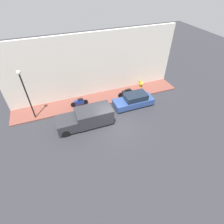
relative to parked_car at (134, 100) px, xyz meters
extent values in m
plane|color=#2D2D33|center=(-1.96, 3.03, -0.66)|extent=(60.00, 60.00, 0.00)
cube|color=brown|center=(2.27, 3.03, -0.60)|extent=(2.34, 18.03, 0.12)
cube|color=silver|center=(3.59, 3.03, 2.69)|extent=(0.30, 18.03, 6.69)
cube|color=#2D4784|center=(0.00, 0.06, -0.17)|extent=(1.62, 4.13, 0.64)
cube|color=#192333|center=(0.00, -0.15, 0.44)|extent=(1.42, 2.27, 0.58)
cylinder|color=black|center=(-0.69, 1.67, -0.35)|extent=(0.20, 0.61, 0.61)
cylinder|color=black|center=(0.69, 1.67, -0.35)|extent=(0.20, 0.61, 0.61)
cylinder|color=black|center=(-0.69, -1.55, -0.35)|extent=(0.20, 0.61, 0.61)
cylinder|color=black|center=(0.69, -1.55, -0.35)|extent=(0.20, 0.61, 0.61)
cube|color=#2D2D33|center=(-1.06, 4.57, 0.24)|extent=(1.89, 3.24, 1.41)
cube|color=#2D2D33|center=(-1.06, 7.06, 0.03)|extent=(1.79, 1.74, 0.99)
cube|color=#192333|center=(-1.06, 7.32, 0.30)|extent=(1.61, 0.96, 0.39)
cylinder|color=black|center=(-1.88, 7.33, -0.31)|extent=(0.22, 0.70, 0.70)
cylinder|color=black|center=(-0.25, 7.33, -0.31)|extent=(0.22, 0.70, 0.70)
cylinder|color=black|center=(-1.88, 3.55, -0.31)|extent=(0.22, 0.70, 0.70)
cylinder|color=black|center=(-0.25, 3.55, -0.31)|extent=(0.22, 0.70, 0.70)
cube|color=navy|center=(1.83, 5.32, -0.08)|extent=(0.30, 0.96, 0.46)
cube|color=black|center=(1.83, 5.19, 0.21)|extent=(0.27, 0.52, 0.12)
cylinder|color=black|center=(1.83, 5.95, -0.27)|extent=(0.10, 0.53, 0.53)
cylinder|color=black|center=(1.83, 4.69, -0.27)|extent=(0.10, 0.53, 0.53)
cube|color=black|center=(1.63, 0.07, -0.04)|extent=(0.30, 1.07, 0.49)
cube|color=black|center=(1.63, -0.07, 0.26)|extent=(0.27, 0.59, 0.12)
cylinder|color=black|center=(1.63, 0.78, -0.24)|extent=(0.10, 0.60, 0.60)
cylinder|color=black|center=(1.63, -0.64, -0.24)|extent=(0.10, 0.60, 0.60)
cylinder|color=black|center=(1.53, 9.72, 1.78)|extent=(0.12, 0.12, 4.63)
sphere|color=silver|center=(1.53, 9.72, 4.20)|extent=(0.37, 0.37, 0.37)
cube|color=yellow|center=(2.80, -2.32, -0.05)|extent=(0.40, 0.40, 0.04)
cube|color=yellow|center=(2.80, -2.14, 0.18)|extent=(0.40, 0.04, 0.43)
cylinder|color=yellow|center=(2.63, -2.49, -0.31)|extent=(0.04, 0.04, 0.47)
cylinder|color=yellow|center=(2.97, -2.49, -0.31)|extent=(0.04, 0.04, 0.47)
cylinder|color=yellow|center=(2.63, -2.14, -0.31)|extent=(0.04, 0.04, 0.47)
cylinder|color=yellow|center=(2.97, -2.14, -0.31)|extent=(0.04, 0.04, 0.47)
camera|label=1|loc=(-12.74, 7.21, 10.74)|focal=28.00mm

